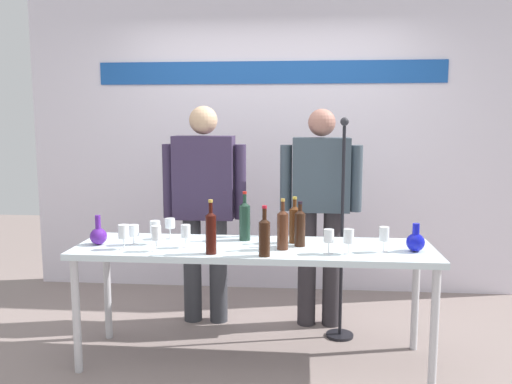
% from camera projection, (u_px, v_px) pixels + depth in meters
% --- Properties ---
extents(ground_plane, '(10.00, 10.00, 0.00)m').
position_uv_depth(ground_plane, '(254.00, 360.00, 3.51)').
color(ground_plane, gray).
extents(back_wall, '(4.47, 0.11, 3.00)m').
position_uv_depth(back_wall, '(270.00, 129.00, 4.85)').
color(back_wall, white).
rests_on(back_wall, ground).
extents(display_table, '(2.31, 0.63, 0.78)m').
position_uv_depth(display_table, '(254.00, 256.00, 3.41)').
color(display_table, silver).
rests_on(display_table, ground).
extents(decanter_blue_left, '(0.11, 0.11, 0.20)m').
position_uv_depth(decanter_blue_left, '(98.00, 235.00, 3.43)').
color(decanter_blue_left, '#501E89').
rests_on(decanter_blue_left, display_table).
extents(decanter_blue_right, '(0.11, 0.11, 0.18)m').
position_uv_depth(decanter_blue_right, '(415.00, 241.00, 3.26)').
color(decanter_blue_right, '#1116B7').
rests_on(decanter_blue_right, display_table).
extents(presenter_left, '(0.65, 0.22, 1.69)m').
position_uv_depth(presenter_left, '(204.00, 199.00, 4.07)').
color(presenter_left, '#33343A').
rests_on(presenter_left, ground).
extents(presenter_right, '(0.62, 0.22, 1.67)m').
position_uv_depth(presenter_right, '(320.00, 203.00, 3.99)').
color(presenter_right, '#2F2B2F').
rests_on(presenter_right, ground).
extents(wine_bottle_0, '(0.07, 0.07, 0.33)m').
position_uv_depth(wine_bottle_0, '(211.00, 231.00, 3.19)').
color(wine_bottle_0, black).
rests_on(wine_bottle_0, display_table).
extents(wine_bottle_1, '(0.07, 0.07, 0.32)m').
position_uv_depth(wine_bottle_1, '(283.00, 228.00, 3.30)').
color(wine_bottle_1, '#472315').
rests_on(wine_bottle_1, display_table).
extents(wine_bottle_2, '(0.07, 0.07, 0.31)m').
position_uv_depth(wine_bottle_2, '(294.00, 223.00, 3.48)').
color(wine_bottle_2, '#522910').
rests_on(wine_bottle_2, display_table).
extents(wine_bottle_3, '(0.07, 0.07, 0.29)m').
position_uv_depth(wine_bottle_3, '(300.00, 227.00, 3.38)').
color(wine_bottle_3, black).
rests_on(wine_bottle_3, display_table).
extents(wine_bottle_4, '(0.07, 0.07, 0.33)m').
position_uv_depth(wine_bottle_4, '(245.00, 220.00, 3.55)').
color(wine_bottle_4, '#1A3528').
rests_on(wine_bottle_4, display_table).
extents(wine_bottle_5, '(0.07, 0.07, 0.31)m').
position_uv_depth(wine_bottle_5, '(264.00, 235.00, 3.13)').
color(wine_bottle_5, black).
rests_on(wine_bottle_5, display_table).
extents(wine_glass_left_0, '(0.07, 0.07, 0.14)m').
position_uv_depth(wine_glass_left_0, '(170.00, 224.00, 3.60)').
color(wine_glass_left_0, white).
rests_on(wine_glass_left_0, display_table).
extents(wine_glass_left_1, '(0.07, 0.07, 0.16)m').
position_uv_depth(wine_glass_left_1, '(124.00, 232.00, 3.30)').
color(wine_glass_left_1, white).
rests_on(wine_glass_left_1, display_table).
extents(wine_glass_left_2, '(0.06, 0.06, 0.15)m').
position_uv_depth(wine_glass_left_2, '(186.00, 231.00, 3.34)').
color(wine_glass_left_2, white).
rests_on(wine_glass_left_2, display_table).
extents(wine_glass_left_3, '(0.07, 0.07, 0.16)m').
position_uv_depth(wine_glass_left_3, '(155.00, 227.00, 3.44)').
color(wine_glass_left_3, white).
rests_on(wine_glass_left_3, display_table).
extents(wine_glass_left_4, '(0.06, 0.06, 0.16)m').
position_uv_depth(wine_glass_left_4, '(156.00, 233.00, 3.25)').
color(wine_glass_left_4, white).
rests_on(wine_glass_left_4, display_table).
extents(wine_glass_left_5, '(0.07, 0.07, 0.13)m').
position_uv_depth(wine_glass_left_5, '(134.00, 231.00, 3.42)').
color(wine_glass_left_5, white).
rests_on(wine_glass_left_5, display_table).
extents(wine_glass_right_0, '(0.06, 0.06, 0.16)m').
position_uv_depth(wine_glass_right_0, '(349.00, 237.00, 3.18)').
color(wine_glass_right_0, white).
rests_on(wine_glass_right_0, display_table).
extents(wine_glass_right_1, '(0.06, 0.06, 0.15)m').
position_uv_depth(wine_glass_right_1, '(329.00, 236.00, 3.19)').
color(wine_glass_right_1, white).
rests_on(wine_glass_right_1, display_table).
extents(wine_glass_right_2, '(0.06, 0.06, 0.16)m').
position_uv_depth(wine_glass_right_2, '(384.00, 234.00, 3.23)').
color(wine_glass_right_2, white).
rests_on(wine_glass_right_2, display_table).
extents(microphone_stand, '(0.20, 0.20, 1.60)m').
position_uv_depth(microphone_stand, '(341.00, 265.00, 3.81)').
color(microphone_stand, black).
rests_on(microphone_stand, ground).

